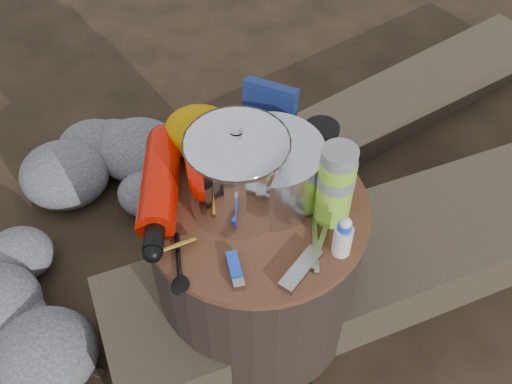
% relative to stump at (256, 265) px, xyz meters
% --- Properties ---
extents(ground, '(60.00, 60.00, 0.00)m').
position_rel_stump_xyz_m(ground, '(0.00, 0.00, -0.22)').
color(ground, black).
rests_on(ground, ground).
extents(stump, '(0.47, 0.47, 0.44)m').
position_rel_stump_xyz_m(stump, '(0.00, 0.00, 0.00)').
color(stump, black).
rests_on(stump, ground).
extents(rock_ring, '(0.39, 0.85, 0.17)m').
position_rel_stump_xyz_m(rock_ring, '(-0.56, 0.11, -0.13)').
color(rock_ring, '#58585E').
rests_on(rock_ring, ground).
extents(log_main, '(1.87, 1.44, 0.17)m').
position_rel_stump_xyz_m(log_main, '(0.53, 0.34, -0.13)').
color(log_main, '#3F3628').
rests_on(log_main, ground).
extents(log_small, '(1.04, 1.13, 0.11)m').
position_rel_stump_xyz_m(log_small, '(0.34, 0.92, -0.16)').
color(log_small, '#3F3628').
rests_on(log_small, ground).
extents(foil_windscreen, '(0.22, 0.22, 0.13)m').
position_rel_stump_xyz_m(foil_windscreen, '(0.02, 0.04, 0.28)').
color(foil_windscreen, silver).
rests_on(foil_windscreen, stump).
extents(camping_pot, '(0.20, 0.20, 0.20)m').
position_rel_stump_xyz_m(camping_pot, '(-0.04, 0.00, 0.32)').
color(camping_pot, silver).
rests_on(camping_pot, stump).
extents(fuel_bottle, '(0.16, 0.33, 0.08)m').
position_rel_stump_xyz_m(fuel_bottle, '(-0.20, -0.01, 0.26)').
color(fuel_bottle, red).
rests_on(fuel_bottle, stump).
extents(thermos, '(0.07, 0.07, 0.18)m').
position_rel_stump_xyz_m(thermos, '(0.16, 0.01, 0.31)').
color(thermos, '#91D831').
rests_on(thermos, stump).
extents(travel_mug, '(0.07, 0.07, 0.11)m').
position_rel_stump_xyz_m(travel_mug, '(0.11, 0.15, 0.27)').
color(travel_mug, black).
rests_on(travel_mug, stump).
extents(stuff_sack, '(0.17, 0.14, 0.11)m').
position_rel_stump_xyz_m(stuff_sack, '(-0.15, 0.13, 0.28)').
color(stuff_sack, '#C48300').
rests_on(stuff_sack, stump).
extents(food_pouch, '(0.12, 0.05, 0.15)m').
position_rel_stump_xyz_m(food_pouch, '(-0.02, 0.20, 0.30)').
color(food_pouch, navy).
rests_on(food_pouch, stump).
extents(lighter, '(0.06, 0.08, 0.02)m').
position_rel_stump_xyz_m(lighter, '(-0.01, -0.16, 0.23)').
color(lighter, blue).
rests_on(lighter, stump).
extents(multitool, '(0.07, 0.11, 0.02)m').
position_rel_stump_xyz_m(multitool, '(0.12, -0.14, 0.23)').
color(multitool, '#A4A4A9').
rests_on(multitool, stump).
extents(pot_grabber, '(0.04, 0.14, 0.01)m').
position_rel_stump_xyz_m(pot_grabber, '(0.14, -0.08, 0.23)').
color(pot_grabber, '#A4A4A9').
rests_on(pot_grabber, stump).
extents(spork, '(0.07, 0.14, 0.01)m').
position_rel_stump_xyz_m(spork, '(-0.12, -0.16, 0.22)').
color(spork, black).
rests_on(spork, stump).
extents(squeeze_bottle, '(0.04, 0.04, 0.09)m').
position_rel_stump_xyz_m(squeeze_bottle, '(0.19, -0.08, 0.26)').
color(squeeze_bottle, white).
rests_on(squeeze_bottle, stump).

